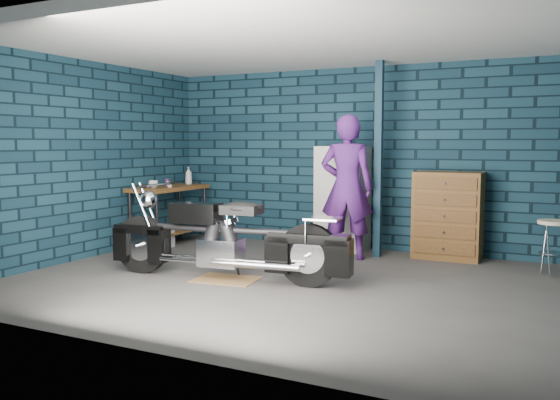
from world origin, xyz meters
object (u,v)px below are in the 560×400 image
at_px(workbench, 169,215).
at_px(person, 347,187).
at_px(motorcycle, 226,233).
at_px(shop_stool, 552,248).
at_px(tool_chest, 448,216).
at_px(locker, 342,198).
at_px(storage_bin, 158,239).

bearing_deg(workbench, person, 2.96).
height_order(motorcycle, shop_stool, motorcycle).
bearing_deg(tool_chest, motorcycle, -130.04).
relative_size(workbench, locker, 0.91).
relative_size(storage_bin, tool_chest, 0.35).
distance_m(motorcycle, storage_bin, 2.52).
distance_m(workbench, motorcycle, 2.69).
relative_size(workbench, shop_stool, 2.12).
xyz_separation_m(motorcycle, shop_stool, (3.37, 1.98, -0.22)).
relative_size(tool_chest, shop_stool, 1.80).
height_order(workbench, storage_bin, workbench).
xyz_separation_m(motorcycle, locker, (0.51, 2.43, 0.21)).
relative_size(motorcycle, locker, 1.64).
relative_size(person, shop_stool, 2.98).
height_order(workbench, motorcycle, motorcycle).
bearing_deg(motorcycle, locker, 71.17).
bearing_deg(storage_bin, tool_chest, 14.38).
distance_m(workbench, tool_chest, 4.20).
height_order(storage_bin, shop_stool, shop_stool).
xyz_separation_m(storage_bin, shop_stool, (5.44, 0.60, 0.20)).
relative_size(workbench, storage_bin, 3.37).
relative_size(workbench, tool_chest, 1.18).
bearing_deg(locker, workbench, -164.10).
distance_m(workbench, shop_stool, 5.47).
distance_m(motorcycle, locker, 2.49).
bearing_deg(locker, motorcycle, -101.89).
xyz_separation_m(workbench, tool_chest, (4.13, 0.74, 0.14)).
distance_m(tool_chest, shop_stool, 1.43).
xyz_separation_m(tool_chest, shop_stool, (1.33, -0.45, -0.26)).
bearing_deg(storage_bin, person, 9.16).
height_order(tool_chest, shop_stool, tool_chest).
xyz_separation_m(locker, shop_stool, (2.86, -0.45, -0.44)).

